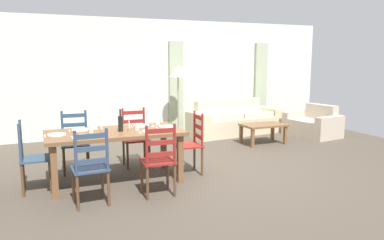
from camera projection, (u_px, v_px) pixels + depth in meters
name	position (u px, v px, depth m)	size (l,w,h in m)	color
ground_plane	(204.00, 169.00, 6.05)	(9.60, 9.60, 0.02)	#4A4035
wall_far	(147.00, 77.00, 8.84)	(9.60, 0.16, 2.70)	silver
curtain_panel_left	(176.00, 87.00, 9.01)	(0.35, 0.08, 2.20)	#A5B392
curtain_panel_right	(260.00, 85.00, 9.92)	(0.35, 0.08, 2.20)	#A5B392
dining_table	(115.00, 137.00, 5.31)	(1.90, 0.96, 0.75)	brown
dining_chair_near_left	(91.00, 167.00, 4.46)	(0.44, 0.42, 0.96)	#2E3F5A
dining_chair_near_right	(159.00, 160.00, 4.79)	(0.44, 0.42, 0.96)	maroon
dining_chair_far_left	(75.00, 142.00, 5.86)	(0.45, 0.43, 0.96)	navy
dining_chair_far_right	(135.00, 137.00, 6.19)	(0.43, 0.41, 0.96)	maroon
dining_chair_head_west	(31.00, 157.00, 4.94)	(0.40, 0.42, 0.96)	#31475C
dining_chair_head_east	(191.00, 143.00, 5.76)	(0.43, 0.45, 0.96)	maroon
dinner_plate_near_left	(84.00, 136.00, 4.90)	(0.24, 0.24, 0.02)	white
fork_near_left	(72.00, 138.00, 4.84)	(0.02, 0.17, 0.01)	silver
dinner_plate_near_right	(150.00, 131.00, 5.24)	(0.24, 0.24, 0.02)	white
fork_near_right	(140.00, 132.00, 5.18)	(0.02, 0.17, 0.01)	silver
dinner_plate_far_left	(80.00, 130.00, 5.35)	(0.24, 0.24, 0.02)	white
fork_far_left	(69.00, 131.00, 5.30)	(0.02, 0.17, 0.01)	silver
dinner_plate_far_right	(141.00, 126.00, 5.69)	(0.24, 0.24, 0.02)	white
fork_far_right	(131.00, 127.00, 5.64)	(0.02, 0.17, 0.01)	silver
dinner_plate_head_west	(57.00, 135.00, 5.00)	(0.24, 0.24, 0.02)	white
fork_head_west	(45.00, 136.00, 4.94)	(0.02, 0.17, 0.01)	silver
dinner_plate_head_east	(167.00, 127.00, 5.59)	(0.24, 0.24, 0.02)	white
fork_head_east	(157.00, 128.00, 5.53)	(0.02, 0.17, 0.01)	silver
wine_bottle	(121.00, 123.00, 5.27)	(0.07, 0.07, 0.32)	black
wine_glass_near_left	(95.00, 126.00, 5.04)	(0.06, 0.06, 0.16)	white
wine_glass_near_right	(158.00, 122.00, 5.39)	(0.06, 0.06, 0.16)	white
wine_glass_far_left	(91.00, 123.00, 5.29)	(0.06, 0.06, 0.16)	white
wine_glass_far_right	(152.00, 119.00, 5.64)	(0.06, 0.06, 0.16)	white
coffee_cup_primary	(137.00, 127.00, 5.35)	(0.07, 0.07, 0.09)	beige
coffee_cup_secondary	(91.00, 130.00, 5.15)	(0.07, 0.07, 0.09)	beige
candle_tall	(102.00, 126.00, 5.23)	(0.05, 0.05, 0.29)	#998C66
candle_short	(129.00, 128.00, 5.33)	(0.05, 0.05, 0.14)	#998C66
couch	(233.00, 122.00, 8.94)	(2.36, 1.06, 0.80)	beige
coffee_table	(263.00, 127.00, 7.84)	(0.90, 0.56, 0.42)	brown
armchair_upholstered	(314.00, 125.00, 8.69)	(0.97, 1.27, 0.72)	#BBAA95
standing_lamp	(178.00, 75.00, 8.42)	(0.40, 0.40, 1.64)	#332D28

